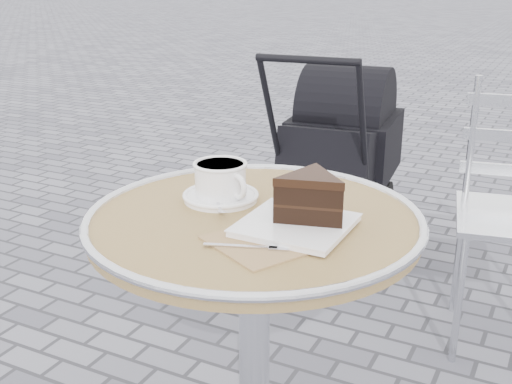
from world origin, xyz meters
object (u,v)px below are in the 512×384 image
at_px(cafe_table, 254,286).
at_px(baby_stroller, 339,156).
at_px(cake_plate_set, 306,204).
at_px(cappuccino_set, 221,184).

bearing_deg(cafe_table, baby_stroller, 102.77).
distance_m(cafe_table, cake_plate_set, 0.25).
bearing_deg(cake_plate_set, cappuccino_set, 165.11).
xyz_separation_m(cake_plate_set, baby_stroller, (-0.46, 1.52, -0.36)).
distance_m(cappuccino_set, cake_plate_set, 0.24).
bearing_deg(cappuccino_set, cafe_table, -3.11).
bearing_deg(cake_plate_set, baby_stroller, 107.33).
distance_m(cake_plate_set, baby_stroller, 1.63).
height_order(cappuccino_set, baby_stroller, baby_stroller).
height_order(cafe_table, baby_stroller, baby_stroller).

